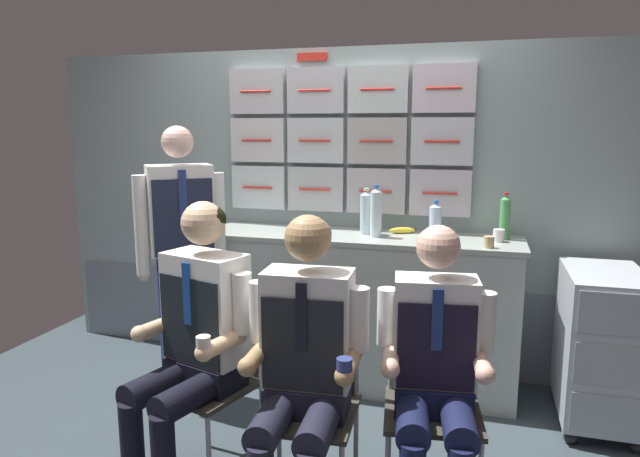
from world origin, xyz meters
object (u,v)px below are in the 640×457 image
Objects in this scene: crew_member_left at (194,333)px; crew_member_standing at (182,241)px; folding_chair_center at (313,385)px; folding_chair_right at (432,384)px; water_bottle_clear at (435,220)px; coffee_cup_white at (489,242)px; crew_member_center at (303,360)px; crew_member_right at (435,366)px; folding_chair_left at (220,362)px; service_trolley at (600,343)px; snack_banana at (402,230)px.

crew_member_standing is (-0.48, 0.77, 0.24)m from crew_member_left.
folding_chair_center is at bearing 4.46° from crew_member_left.
folding_chair_right is at bearing 16.89° from folding_chair_center.
water_bottle_clear is 3.48× the size of coffee_cup_white.
crew_member_center reaches higher than coffee_cup_white.
crew_member_left reaches higher than crew_member_right.
crew_member_right is at bearing -6.85° from folding_chair_left.
water_bottle_clear reaches higher than folding_chair_left.
service_trolley is 5.07× the size of snack_banana.
water_bottle_clear is (-0.12, 1.29, 0.39)m from crew_member_right.
water_bottle_clear is at bearing -18.56° from snack_banana.
snack_banana is (0.73, 1.39, 0.26)m from crew_member_left.
coffee_cup_white is at bearing 59.60° from crew_member_center.
crew_member_center is 0.53m from crew_member_right.
crew_member_left is 1.66m from water_bottle_clear.
crew_member_standing reaches higher than service_trolley.
folding_chair_center is 1.35m from coffee_cup_white.
folding_chair_right is (1.04, 0.19, -0.20)m from crew_member_left.
folding_chair_right is at bearing 10.55° from crew_member_left.
crew_member_right is 19.04× the size of coffee_cup_white.
crew_member_left is 1.05× the size of crew_member_right.
water_bottle_clear is (0.40, 1.28, 0.54)m from folding_chair_center.
crew_member_left is at bearing -149.38° from service_trolley.
crew_member_center is at bearing -163.68° from crew_member_right.
folding_chair_right is 13.17× the size of coffee_cup_white.
coffee_cup_white is at bearing 76.10° from folding_chair_right.
crew_member_left is 5.76× the size of water_bottle_clear.
coffee_cup_white reaches higher than service_trolley.
service_trolley is at bearing 47.60° from folding_chair_right.
water_bottle_clear is 0.24m from snack_banana.
coffee_cup_white is (-0.61, -0.02, 0.54)m from service_trolley.
service_trolley is 0.70× the size of crew_member_right.
service_trolley is 1.71m from folding_chair_center.
crew_member_right is at bearing -76.58° from snack_banana.
folding_chair_left is at bearing -49.43° from crew_member_standing.
snack_banana is (0.18, 1.51, 0.27)m from crew_member_center.
crew_member_right reaches higher than snack_banana.
service_trolley is 2.43m from crew_member_standing.
crew_member_left is 20.02× the size of coffee_cup_white.
crew_member_left is 0.56m from crew_member_center.
water_bottle_clear is at bearing 52.49° from folding_chair_left.
folding_chair_right is at bearing 2.34° from folding_chair_left.
crew_member_right is 5.48× the size of water_bottle_clear.
crew_member_center is at bearing -12.15° from crew_member_left.
folding_chair_center is 0.52m from folding_chair_right.
coffee_cup_white reaches higher than snack_banana.
crew_member_right is 1.43m from snack_banana.
crew_member_left is 1.07m from folding_chair_right.
crew_member_left is 0.58m from folding_chair_center.
folding_chair_left is 5.04× the size of snack_banana.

